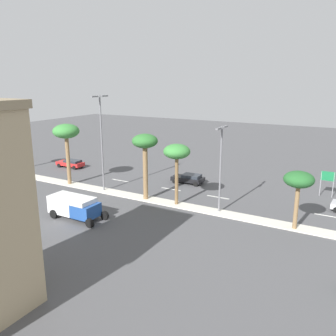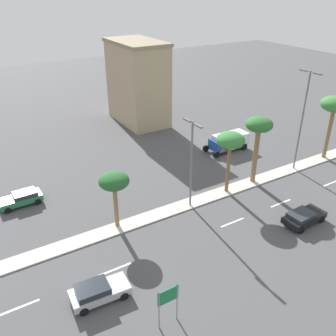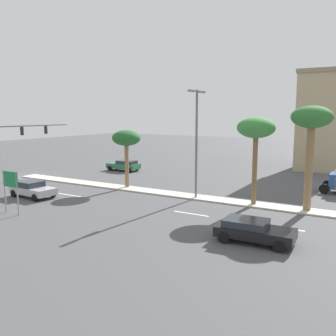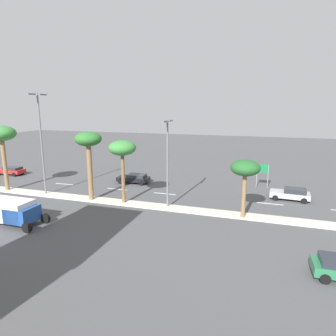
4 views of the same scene
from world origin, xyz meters
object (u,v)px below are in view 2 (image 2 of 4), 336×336
(palm_tree_center, at_px, (259,128))
(palm_tree_left, at_px, (334,106))
(commercial_building, at_px, (138,83))
(street_lamp_far, at_px, (303,115))
(sedan_black_center, at_px, (303,217))
(palm_tree_leading, at_px, (114,182))
(sedan_silver_left, at_px, (98,291))
(directional_road_sign, at_px, (168,299))
(palm_tree_front, at_px, (230,142))
(street_lamp_inboard, at_px, (192,158))
(box_truck, at_px, (228,142))
(sedan_green_front, at_px, (22,198))

(palm_tree_center, height_order, palm_tree_left, palm_tree_left)
(commercial_building, height_order, palm_tree_center, commercial_building)
(street_lamp_far, relative_size, sedan_black_center, 2.67)
(palm_tree_center, bearing_deg, street_lamp_far, 87.84)
(palm_tree_center, bearing_deg, palm_tree_left, 89.57)
(palm_tree_leading, bearing_deg, palm_tree_left, 89.36)
(palm_tree_left, distance_m, street_lamp_far, 5.76)
(commercial_building, bearing_deg, sedan_silver_left, -31.73)
(sedan_black_center, bearing_deg, palm_tree_leading, -119.60)
(directional_road_sign, height_order, sedan_silver_left, directional_road_sign)
(palm_tree_leading, height_order, street_lamp_far, street_lamp_far)
(sedan_black_center, bearing_deg, palm_tree_front, -163.02)
(street_lamp_inboard, xyz_separation_m, box_truck, (-8.69, 11.98, -4.22))
(palm_tree_front, xyz_separation_m, palm_tree_center, (-0.18, 3.98, 0.57))
(palm_tree_left, xyz_separation_m, street_lamp_inboard, (0.34, -21.19, -1.48))
(directional_road_sign, distance_m, palm_tree_leading, 12.13)
(street_lamp_inboard, relative_size, sedan_silver_left, 2.08)
(directional_road_sign, xyz_separation_m, sedan_green_front, (-20.29, -5.26, -1.52))
(sedan_silver_left, bearing_deg, sedan_green_front, -172.69)
(palm_tree_center, distance_m, sedan_black_center, 10.37)
(street_lamp_inboard, bearing_deg, box_truck, 125.94)
(palm_tree_leading, xyz_separation_m, palm_tree_front, (0.41, 12.76, 1.21))
(street_lamp_inboard, bearing_deg, sedan_black_center, 43.06)
(directional_road_sign, xyz_separation_m, commercial_building, (-36.05, 16.34, 4.07))
(sedan_green_front, relative_size, box_truck, 0.69)
(street_lamp_far, xyz_separation_m, sedan_black_center, (8.21, -7.95, -6.19))
(palm_tree_leading, bearing_deg, street_lamp_inboard, 85.10)
(sedan_green_front, bearing_deg, palm_tree_left, 76.12)
(sedan_black_center, bearing_deg, sedan_silver_left, -93.78)
(sedan_silver_left, bearing_deg, palm_tree_left, 101.77)
(street_lamp_far, distance_m, sedan_black_center, 13.00)
(commercial_building, height_order, palm_tree_leading, commercial_building)
(directional_road_sign, distance_m, street_lamp_far, 27.64)
(sedan_green_front, bearing_deg, street_lamp_far, 73.33)
(sedan_silver_left, bearing_deg, directional_road_sign, 36.16)
(directional_road_sign, xyz_separation_m, palm_tree_front, (-11.36, 14.32, 3.71))
(commercial_building, xyz_separation_m, palm_tree_center, (24.51, 1.97, 0.21))
(palm_tree_leading, bearing_deg, palm_tree_center, 89.21)
(street_lamp_far, distance_m, sedan_silver_left, 29.50)
(directional_road_sign, height_order, box_truck, directional_road_sign)
(palm_tree_leading, bearing_deg, palm_tree_front, 88.16)
(street_lamp_far, bearing_deg, palm_tree_leading, -91.17)
(street_lamp_far, relative_size, box_truck, 1.94)
(palm_tree_center, height_order, sedan_green_front, palm_tree_center)
(palm_tree_center, relative_size, street_lamp_inboard, 0.85)
(commercial_building, distance_m, sedan_silver_left, 37.62)
(directional_road_sign, distance_m, box_truck, 29.12)
(palm_tree_front, bearing_deg, street_lamp_far, 89.64)
(palm_tree_front, distance_m, palm_tree_center, 4.03)
(directional_road_sign, xyz_separation_m, palm_tree_left, (-11.45, 30.55, 4.70))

